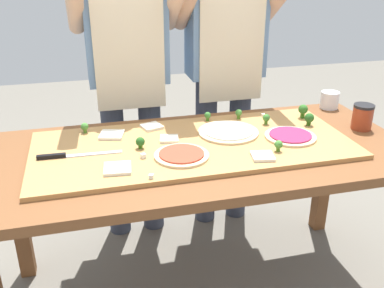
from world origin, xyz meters
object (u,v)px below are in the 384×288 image
Objects in this scene: chefs_knife at (68,155)px; prep_table at (201,169)px; pizza_whole_beet_magenta at (290,136)px; cook_right at (225,57)px; sauce_jar at (363,117)px; flour_cup at (329,101)px; broccoli_floret_front_left at (208,116)px; broccoli_floret_back_mid at (140,142)px; broccoli_floret_back_right at (266,118)px; pizza_slice_far_left at (169,139)px; pizza_slice_center at (152,126)px; pizza_slice_near_left at (263,156)px; broccoli_floret_center_left at (279,145)px; pizza_slice_far_right at (117,168)px; broccoli_floret_center_right at (303,110)px; broccoli_floret_back_left at (309,118)px; pizza_slice_near_right at (112,135)px; cook_left at (128,63)px; pizza_whole_tomato_red at (182,155)px; broccoli_floret_front_right at (239,113)px; pizza_whole_white_garlic at (228,132)px; broccoli_floret_front_mid at (85,127)px; cheese_crumble_b at (263,115)px; cheese_crumble_a at (151,176)px.

prep_table is at bearing -2.18° from chefs_knife.
chefs_knife is 1.49× the size of pizza_whole_beet_magenta.
sauce_jar is at bearing -49.80° from cook_right.
broccoli_floret_front_left is at bearing -174.14° from flour_cup.
sauce_jar reaches higher than broccoli_floret_back_mid.
broccoli_floret_back_right is 0.42× the size of sauce_jar.
pizza_slice_far_left is 0.17m from pizza_slice_center.
broccoli_floret_center_left reaches higher than pizza_slice_near_left.
prep_table is 17.84× the size of pizza_slice_far_right.
pizza_slice_near_left is at bearing -134.62° from broccoli_floret_center_right.
pizza_slice_far_left is 1.77× the size of broccoli_floret_front_left.
broccoli_floret_back_right is at bearing 161.48° from broccoli_floret_back_left.
pizza_slice_near_right is 0.19m from broccoli_floret_back_mid.
cook_left is at bearing 87.15° from broccoli_floret_back_mid.
pizza_whole_tomato_red is 0.83m from cook_right.
prep_table is at bearing -27.82° from pizza_slice_near_right.
broccoli_floret_front_right is at bearing 157.59° from sauce_jar.
sauce_jar reaches higher than chefs_knife.
cook_right reaches higher than broccoli_floret_front_left.
pizza_whole_white_garlic is at bearing -54.09° from cook_left.
broccoli_floret_front_mid reaches higher than pizza_slice_center.
broccoli_floret_back_right is at bearing 64.82° from pizza_slice_near_left.
prep_table is at bearing -156.72° from broccoli_floret_back_right.
pizza_slice_center is at bearing -2.59° from broccoli_floret_front_mid.
sauce_jar is (0.39, 0.06, 0.03)m from pizza_whole_beet_magenta.
cheese_crumble_b is (0.73, 0.06, 0.00)m from pizza_slice_near_right.
cook_right is at bearing 0.00° from cook_left.
pizza_slice_near_left is at bearing -115.18° from broccoli_floret_back_right.
broccoli_floret_front_left is at bearing 4.60° from pizza_slice_center.
pizza_slice_near_left is 0.81m from cook_right.
cheese_crumble_a is (0.29, -0.26, 0.00)m from chefs_knife.
broccoli_floret_front_right is 0.57m from sauce_jar.
broccoli_floret_back_mid is 0.26m from cheese_crumble_a.
cook_left reaches higher than broccoli_floret_back_right.
broccoli_floret_center_left is (0.13, -0.23, 0.02)m from pizza_whole_white_garlic.
flour_cup is at bearing 41.89° from pizza_whole_beet_magenta.
broccoli_floret_center_left is (-0.11, -0.12, 0.02)m from pizza_whole_beet_magenta.
cook_left is (-0.05, 0.36, 0.21)m from pizza_slice_center.
cook_right is at bearing 73.61° from pizza_whole_white_garlic.
broccoli_floret_front_left is at bearing 158.25° from broccoli_floret_back_left.
broccoli_floret_back_right reaches higher than broccoli_floret_front_mid.
broccoli_floret_back_mid is (-0.60, -0.12, -0.00)m from broccoli_floret_back_right.
pizza_slice_near_right is at bearing 164.41° from pizza_whole_beet_magenta.
cheese_crumble_b is (0.10, 0.39, -0.02)m from broccoli_floret_center_left.
cheese_crumble_a is (-0.45, -0.06, 0.00)m from pizza_slice_near_left.
pizza_whole_tomato_red and cheese_crumble_a have the same top height.
broccoli_floret_center_left is at bearing -26.99° from pizza_slice_near_right.
broccoli_floret_center_left is at bearing -85.85° from broccoli_floret_front_right.
pizza_whole_tomato_red is 0.37m from pizza_slice_near_right.
chefs_knife is at bearing -171.65° from pizza_slice_far_left.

